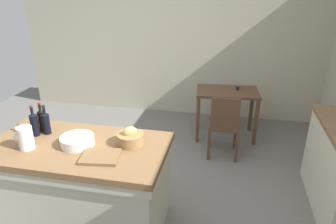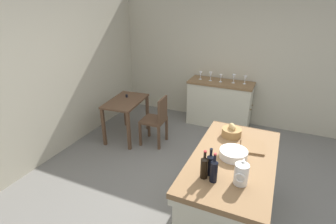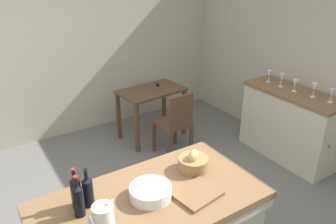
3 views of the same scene
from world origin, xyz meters
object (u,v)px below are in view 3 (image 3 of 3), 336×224
pitcher (103,220)px  wine_glass_far_left (332,93)px  wine_bottle_dark (88,191)px  wine_glass_middle (295,83)px  wine_glass_far_right (269,74)px  wine_bottle_amber (76,191)px  wooden_chair (175,122)px  wine_glass_right (282,78)px  wash_bowl (151,192)px  cutting_board (197,194)px  bread_basket (193,163)px  wine_bottle_green (78,200)px  wine_glass_left (314,87)px  writing_desk (151,97)px  side_cabinet (289,124)px

pitcher → wine_glass_far_left: pitcher is taller
wine_bottle_dark → wine_glass_middle: (2.88, 0.59, 0.03)m
wine_glass_far_right → wine_bottle_amber: bearing=-161.8°
wooden_chair → wine_glass_far_right: size_ratio=5.60×
wine_glass_far_right → wine_glass_right: bearing=-93.7°
wash_bowl → cutting_board: bearing=-29.4°
bread_basket → wine_bottle_amber: wine_bottle_amber is taller
cutting_board → wine_bottle_amber: (-0.75, 0.35, 0.11)m
wine_glass_middle → wine_glass_far_right: 0.42m
pitcher → wine_glass_far_right: (2.91, 1.31, 0.05)m
wine_bottle_green → wine_glass_right: wine_bottle_green is taller
wine_bottle_dark → wine_glass_left: bearing=6.8°
wine_glass_left → wine_glass_far_right: size_ratio=1.08×
wine_bottle_green → wine_glass_middle: wine_bottle_green is taller
writing_desk → wine_glass_left: wine_glass_left is taller
side_cabinet → wine_bottle_dark: size_ratio=4.43×
side_cabinet → wine_glass_far_left: 0.72m
pitcher → wine_bottle_green: bearing=106.3°
bread_basket → wine_glass_right: 2.19m
writing_desk → wooden_chair: size_ratio=1.06×
wine_glass_middle → wine_glass_right: wine_glass_right is taller
wine_bottle_amber → wine_glass_right: wine_bottle_amber is taller
wine_bottle_dark → wine_glass_middle: wine_bottle_dark is taller
writing_desk → wine_glass_far_left: 2.32m
wine_bottle_dark → wine_glass_left: (2.91, 0.35, 0.04)m
cutting_board → wine_glass_far_left: size_ratio=1.96×
wine_bottle_dark → wine_bottle_amber: bearing=149.8°
wine_glass_middle → wine_glass_right: 0.21m
wooden_chair → wine_glass_left: bearing=-40.0°
writing_desk → pitcher: 2.89m
wooden_chair → wine_glass_left: size_ratio=5.17×
wine_glass_far_left → cutting_board: bearing=-168.7°
writing_desk → wine_bottle_amber: (-1.73, -1.99, 0.38)m
pitcher → wine_glass_far_right: bearing=24.2°
wine_bottle_dark → wine_glass_far_left: wine_bottle_dark is taller
side_cabinet → wine_bottle_dark: 3.00m
wine_glass_right → wine_glass_far_right: bearing=86.3°
wine_glass_far_right → writing_desk: bearing=140.4°
cutting_board → pitcher: bearing=178.5°
side_cabinet → wine_glass_right: size_ratio=7.24×
bread_basket → cutting_board: (-0.17, -0.28, -0.05)m
pitcher → wine_bottle_dark: 0.30m
wine_bottle_green → wine_glass_left: wine_bottle_green is taller
wooden_chair → wash_bowl: wash_bowl is taller
wine_glass_far_left → bread_basket: bearing=-175.2°
wine_glass_middle → writing_desk: bearing=130.3°
pitcher → writing_desk: bearing=54.2°
wine_bottle_amber → side_cabinet: bearing=10.4°
side_cabinet → wash_bowl: size_ratio=4.30×
pitcher → cutting_board: (0.69, -0.02, -0.09)m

